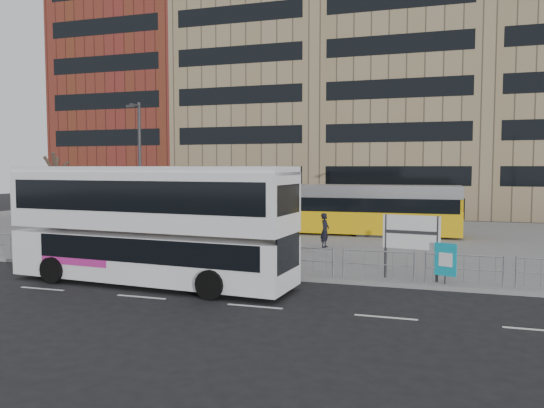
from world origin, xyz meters
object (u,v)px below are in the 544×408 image
(tram, at_px, (251,207))
(bare_tree, at_px, (55,151))
(station_sign, at_px, (411,235))
(traffic_light_west, at_px, (62,213))
(lamp_post_west, at_px, (139,165))
(pedestrian, at_px, (325,230))
(ad_panel, at_px, (446,260))
(double_decker_bus, at_px, (150,221))

(tram, distance_m, bare_tree, 12.32)
(tram, distance_m, station_sign, 16.38)
(station_sign, bearing_deg, traffic_light_west, -175.89)
(tram, distance_m, lamp_post_west, 8.09)
(tram, height_order, pedestrian, tram)
(lamp_post_west, distance_m, bare_tree, 5.22)
(ad_panel, height_order, lamp_post_west, lamp_post_west)
(double_decker_bus, xyz_separation_m, lamp_post_west, (-5.99, 9.15, 2.06))
(traffic_light_west, bearing_deg, pedestrian, 11.00)
(tram, relative_size, station_sign, 10.89)
(station_sign, distance_m, traffic_light_west, 16.18)
(station_sign, bearing_deg, lamp_post_west, 165.03)
(station_sign, relative_size, traffic_light_west, 0.77)
(pedestrian, relative_size, lamp_post_west, 0.23)
(tram, xyz_separation_m, ad_panel, (11.92, -12.80, -0.68))
(pedestrian, distance_m, bare_tree, 16.26)
(ad_panel, distance_m, lamp_post_west, 18.01)
(tram, relative_size, bare_tree, 3.75)
(traffic_light_west, bearing_deg, double_decker_bus, -44.95)
(double_decker_bus, distance_m, tram, 15.40)
(pedestrian, bearing_deg, traffic_light_west, 125.01)
(double_decker_bus, bearing_deg, station_sign, 21.90)
(double_decker_bus, bearing_deg, bare_tree, 147.03)
(bare_tree, bearing_deg, tram, 35.71)
(tram, bearing_deg, lamp_post_west, -128.17)
(station_sign, xyz_separation_m, ad_panel, (1.22, -0.40, -0.80))
(ad_panel, distance_m, bare_tree, 22.70)
(traffic_light_west, relative_size, bare_tree, 0.45)
(double_decker_bus, relative_size, station_sign, 4.60)
(double_decker_bus, height_order, pedestrian, double_decker_bus)
(lamp_post_west, relative_size, bare_tree, 1.12)
(station_sign, bearing_deg, bare_tree, 172.14)
(tram, bearing_deg, bare_tree, -146.47)
(ad_panel, height_order, traffic_light_west, traffic_light_west)
(bare_tree, bearing_deg, pedestrian, 4.71)
(traffic_light_west, bearing_deg, ad_panel, -20.42)
(tram, bearing_deg, pedestrian, -44.84)
(tram, bearing_deg, double_decker_bus, -86.54)
(tram, relative_size, ad_panel, 17.74)
(ad_panel, distance_m, pedestrian, 9.28)
(ad_panel, height_order, pedestrian, pedestrian)
(lamp_post_west, bearing_deg, ad_panel, -22.03)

